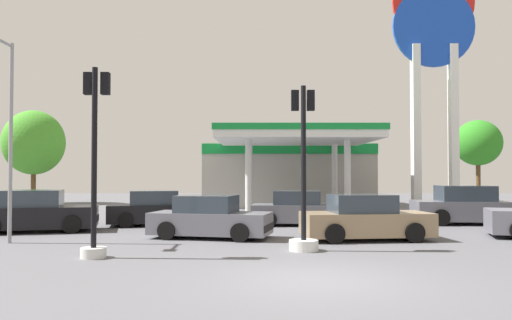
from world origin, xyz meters
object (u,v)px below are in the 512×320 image
car_2 (155,209)px  traffic_signal_1 (301,196)px  station_pole_sign (432,51)px  car_3 (33,213)px  tree_0 (31,143)px  car_0 (208,219)px  tree_1 (281,147)px  car_4 (298,210)px  traffic_signal_0 (92,176)px  car_5 (363,219)px  car_6 (466,207)px  corner_streetlamp (5,120)px  tree_2 (475,143)px

car_2 → traffic_signal_1: (5.39, -6.90, 0.84)m
station_pole_sign → car_3: bearing=-155.3°
tree_0 → car_3: bearing=-66.1°
car_0 → traffic_signal_1: (2.83, -2.75, 0.86)m
tree_1 → car_4: bearing=-90.5°
car_4 → traffic_signal_0: size_ratio=0.85×
car_4 → car_5: bearing=-69.7°
car_3 → car_5: 11.76m
car_2 → tree_1: bearing=69.5°
car_3 → tree_0: (-7.78, 17.56, 3.64)m
car_6 → corner_streetlamp: size_ratio=0.76×
car_2 → car_4: 5.87m
station_pole_sign → tree_1: size_ratio=2.28×
car_2 → corner_streetlamp: 7.28m
car_2 → tree_2: size_ratio=0.68×
car_6 → tree_1: bearing=113.9°
traffic_signal_1 → tree_0: size_ratio=0.69×
tree_1 → corner_streetlamp: size_ratio=0.95×
car_5 → station_pole_sign: bearing=60.3°
tree_0 → car_0: bearing=-53.5°
traffic_signal_0 → tree_1: bearing=76.0°
car_5 → traffic_signal_0: size_ratio=0.88×
station_pole_sign → car_6: size_ratio=2.87×
traffic_signal_0 → car_4: bearing=53.8°
car_0 → car_4: bearing=51.2°
car_4 → tree_0: tree_0 is taller
car_5 → traffic_signal_0: 8.45m
car_6 → traffic_signal_0: bearing=-146.8°
station_pole_sign → car_4: 12.35m
car_3 → tree_0: 19.54m
station_pole_sign → corner_streetlamp: bearing=-146.3°
station_pole_sign → tree_0: size_ratio=2.01×
station_pole_sign → car_4: bearing=-143.0°
tree_0 → tree_1: (17.76, 0.90, -0.28)m
car_6 → traffic_signal_1: bearing=-136.0°
car_2 → car_6: car_6 is taller
car_3 → traffic_signal_0: (3.95, -5.73, 1.37)m
station_pole_sign → tree_0: bearing=159.2°
car_5 → tree_2: (13.44, 22.47, 3.79)m
car_6 → tree_0: tree_0 is taller
car_0 → car_6: (10.42, 4.58, 0.10)m
traffic_signal_0 → corner_streetlamp: (-3.44, 2.47, 1.69)m
station_pole_sign → tree_1: bearing=125.4°
car_0 → tree_2: tree_2 is taller
car_3 → tree_0: size_ratio=0.69×
car_0 → car_4: (3.32, 4.12, 0.01)m
car_5 → corner_streetlamp: 11.49m
car_3 → station_pole_sign: bearing=24.7°
car_2 → tree_0: tree_0 is taller
car_2 → traffic_signal_1: 8.80m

